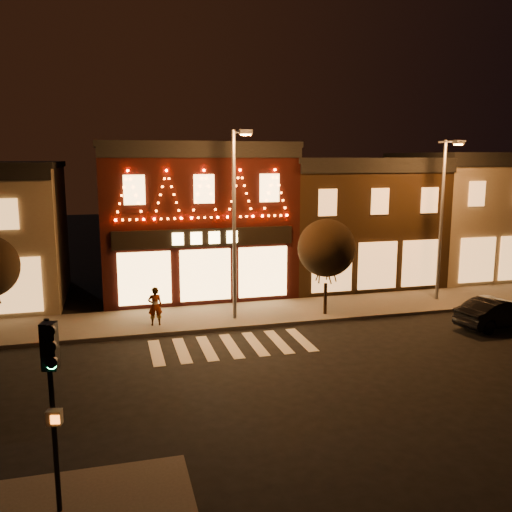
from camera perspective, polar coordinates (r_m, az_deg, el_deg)
name	(u,v)px	position (r m, az deg, el deg)	size (l,w,h in m)	color
ground	(257,385)	(18.85, 0.13, -13.26)	(120.00, 120.00, 0.00)	black
sidewalk_far	(254,314)	(26.59, -0.22, -6.03)	(44.00, 4.00, 0.15)	#47423D
building_pulp	(192,218)	(31.18, -6.62, 3.97)	(10.20, 8.34, 8.30)	#330D0B
building_right_a	(348,220)	(33.94, 9.49, 3.72)	(9.20, 8.28, 7.50)	#332211
building_right_b	(475,214)	(38.53, 21.81, 4.11)	(9.20, 8.28, 7.80)	#7B6A57
traffic_signal_near	(51,380)	(11.95, -20.49, -12.02)	(0.35, 0.44, 4.20)	black
streetlamp_mid	(236,211)	(24.48, -2.12, 4.72)	(0.55, 1.96, 8.55)	#59595E
streetlamp_right	(444,208)	(29.57, 18.92, 4.75)	(0.76, 1.88, 8.23)	#59595E
tree_right	(326,248)	(25.85, 7.33, 0.83)	(2.72, 2.72, 4.55)	black
dark_sedan	(498,312)	(26.93, 23.83, -5.39)	(1.42, 4.08, 1.34)	black
pedestrian	(155,306)	(24.79, -10.44, -5.14)	(0.63, 0.42, 1.74)	gray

